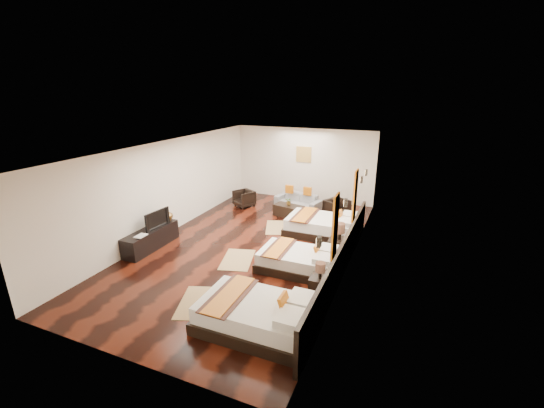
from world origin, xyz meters
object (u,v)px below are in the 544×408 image
at_px(bed_near, 259,315).
at_px(figurine, 166,214).
at_px(armchair_right, 337,209).
at_px(table_plant, 289,201).
at_px(bed_far, 324,226).
at_px(book, 137,235).
at_px(bed_mid, 300,260).
at_px(tv_console, 151,238).
at_px(sofa, 298,201).
at_px(nightstand_b, 339,247).
at_px(armchair_left, 244,198).
at_px(nightstand_a, 320,285).
at_px(coffee_table, 288,211).
at_px(tv, 155,219).

relative_size(bed_near, figurine, 5.82).
relative_size(armchair_right, table_plant, 2.64).
bearing_deg(bed_far, bed_near, -90.00).
bearing_deg(book, bed_mid, 11.85).
bearing_deg(tv_console, sofa, 61.41).
bearing_deg(table_plant, nightstand_b, -48.13).
bearing_deg(armchair_left, book, -69.22).
bearing_deg(bed_far, book, -142.59).
xyz_separation_m(nightstand_a, table_plant, (-2.28, 4.41, 0.26)).
relative_size(bed_mid, coffee_table, 1.94).
height_order(bed_near, book, bed_near).
xyz_separation_m(bed_near, armchair_right, (0.04, 6.31, 0.04)).
xyz_separation_m(nightstand_a, tv, (-4.89, 0.74, 0.52)).
distance_m(figurine, table_plant, 4.12).
height_order(nightstand_b, figurine, nightstand_b).
height_order(figurine, armchair_right, figurine).
bearing_deg(armchair_right, armchair_left, 119.31).
distance_m(bed_mid, bed_far, 2.33).
distance_m(tv_console, figurine, 0.86).
bearing_deg(bed_mid, sofa, 108.86).
distance_m(nightstand_b, figurine, 5.00).
xyz_separation_m(book, table_plant, (2.66, 4.36, -0.03)).
distance_m(tv_console, armchair_left, 4.28).
bearing_deg(coffee_table, tv, -125.64).
bearing_deg(nightstand_a, tv, 171.43).
bearing_deg(bed_near, sofa, 102.60).
relative_size(tv_console, coffee_table, 1.80).
relative_size(bed_mid, figurine, 5.13).
height_order(bed_near, tv_console, bed_near).
height_order(figurine, sofa, figurine).
xyz_separation_m(nightstand_a, book, (-4.95, 0.06, 0.29)).
height_order(sofa, armchair_left, armchair_left).
bearing_deg(bed_mid, armchair_left, 132.01).
distance_m(nightstand_b, sofa, 4.24).
height_order(bed_near, sofa, bed_near).
distance_m(nightstand_b, coffee_table, 3.40).
height_order(nightstand_a, armchair_right, nightstand_a).
height_order(bed_far, book, bed_far).
xyz_separation_m(armchair_left, table_plant, (1.91, -0.34, 0.23)).
distance_m(bed_near, coffee_table, 6.03).
relative_size(nightstand_b, armchair_left, 1.47).
bearing_deg(bed_far, tv_console, -147.05).
relative_size(bed_mid, nightstand_b, 1.96).
bearing_deg(figurine, bed_near, -32.99).
xyz_separation_m(book, figurine, (0.00, 1.21, 0.17)).
distance_m(nightstand_a, tv_console, 4.98).
relative_size(tv_console, table_plant, 6.61).
xyz_separation_m(tv, armchair_left, (0.70, 4.02, -0.49)).
relative_size(bed_near, coffee_table, 2.20).
height_order(tv, table_plant, tv).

